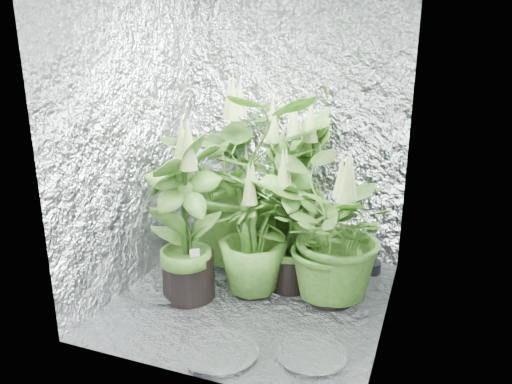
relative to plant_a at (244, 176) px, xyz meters
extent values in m
plane|color=white|center=(0.27, -0.52, -0.63)|extent=(1.60, 1.60, 0.00)
cube|color=white|center=(0.27, 0.28, 0.37)|extent=(1.60, 0.02, 2.00)
cube|color=white|center=(0.27, -1.32, 0.37)|extent=(1.60, 0.02, 2.00)
cube|color=white|center=(-0.53, -0.52, 0.37)|extent=(0.02, 1.60, 2.00)
cube|color=white|center=(1.07, -0.52, 0.37)|extent=(0.02, 1.60, 2.00)
cylinder|color=black|center=(0.00, 0.00, -0.49)|extent=(0.32, 0.32, 0.28)
cylinder|color=#442F15|center=(0.00, 0.00, -0.36)|extent=(0.29, 0.29, 0.03)
imported|color=#1E4316|center=(0.00, 0.00, 0.01)|extent=(1.42, 1.42, 1.20)
cone|color=olive|center=(0.00, 0.00, 0.54)|extent=(0.10, 0.10, 0.28)
cylinder|color=black|center=(0.44, -0.31, -0.52)|extent=(0.25, 0.25, 0.22)
cylinder|color=#442F15|center=(0.44, -0.31, -0.42)|extent=(0.23, 0.23, 0.03)
imported|color=#1E4316|center=(0.44, -0.31, -0.18)|extent=(0.60, 0.60, 0.83)
cone|color=olive|center=(0.44, -0.31, 0.18)|extent=(0.08, 0.08, 0.22)
cylinder|color=black|center=(0.34, 0.12, -0.48)|extent=(0.32, 0.32, 0.29)
cylinder|color=#442F15|center=(0.34, 0.12, -0.35)|extent=(0.30, 0.30, 0.03)
imported|color=#1E4316|center=(0.34, 0.12, -0.05)|extent=(0.68, 0.68, 1.08)
cone|color=olive|center=(0.34, 0.12, 0.42)|extent=(0.10, 0.10, 0.29)
cylinder|color=black|center=(0.24, -0.45, -0.51)|extent=(0.25, 0.25, 0.23)
cylinder|color=#442F15|center=(0.24, -0.45, -0.41)|extent=(0.23, 0.23, 0.03)
imported|color=#1E4316|center=(0.24, -0.45, -0.21)|extent=(0.58, 0.58, 0.77)
cone|color=olive|center=(0.24, -0.45, 0.12)|extent=(0.08, 0.08, 0.23)
cylinder|color=black|center=(0.73, -0.38, -0.50)|extent=(0.28, 0.28, 0.25)
cylinder|color=#442F15|center=(0.73, -0.38, -0.40)|extent=(0.25, 0.25, 0.03)
imported|color=#1E4316|center=(0.73, -0.38, -0.17)|extent=(1.04, 1.04, 0.85)
cone|color=olive|center=(0.73, -0.38, 0.20)|extent=(0.09, 0.09, 0.25)
cylinder|color=black|center=(-0.11, -0.64, -0.48)|extent=(0.32, 0.32, 0.29)
cylinder|color=#442F15|center=(-0.11, -0.64, -0.35)|extent=(0.30, 0.30, 0.03)
imported|color=#1E4316|center=(-0.11, -0.64, -0.08)|extent=(0.67, 0.67, 1.03)
cone|color=olive|center=(-0.11, -0.64, 0.37)|extent=(0.10, 0.10, 0.29)
cylinder|color=black|center=(0.91, 0.10, -0.59)|extent=(0.13, 0.13, 0.07)
cylinder|color=black|center=(0.91, 0.10, -0.44)|extent=(0.10, 0.10, 0.09)
cylinder|color=#4C4C51|center=(0.85, 0.09, -0.44)|extent=(0.04, 0.28, 0.28)
torus|color=#4C4C51|center=(0.85, 0.09, -0.44)|extent=(0.04, 0.29, 0.29)
cube|color=white|center=(-0.04, -0.68, -0.33)|extent=(0.06, 0.05, 0.09)
camera|label=1|loc=(1.27, -3.11, 0.94)|focal=35.00mm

